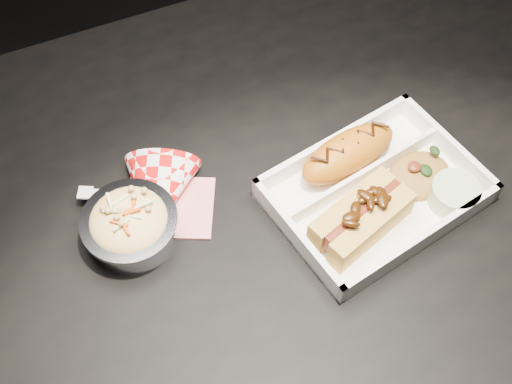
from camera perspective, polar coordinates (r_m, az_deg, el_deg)
floor at (r=1.53m, az=1.16°, el=-16.48°), size 4.00×4.00×0.05m
dining_table at (r=0.89m, az=1.90°, el=-3.84°), size 1.20×0.80×0.75m
food_tray at (r=0.82m, az=10.39°, el=-0.16°), size 0.28×0.22×0.04m
fried_pastry at (r=0.82m, az=8.20°, el=3.43°), size 0.15×0.08×0.05m
hotdog at (r=0.77m, az=9.37°, el=-2.20°), size 0.14×0.09×0.06m
fried_rice_mound at (r=0.84m, az=14.43°, el=1.88°), size 0.10×0.08×0.03m
cupcake_liner at (r=0.83m, az=17.19°, el=-0.22°), size 0.06×0.06×0.03m
foil_coleslaw_cup at (r=0.77m, az=-11.13°, el=-2.83°), size 0.11×0.11×0.07m
napkin_fork at (r=0.80m, az=-8.70°, el=-0.46°), size 0.17×0.15×0.10m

